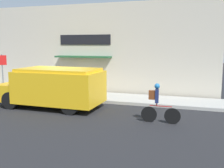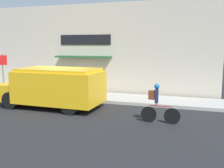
{
  "view_description": "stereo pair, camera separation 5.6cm",
  "coord_description": "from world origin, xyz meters",
  "px_view_note": "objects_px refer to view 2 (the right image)",
  "views": [
    {
      "loc": [
        6.91,
        -12.8,
        3.1
      ],
      "look_at": [
        2.83,
        -0.2,
        1.1
      ],
      "focal_mm": 42.0,
      "sensor_mm": 36.0,
      "label": 1
    },
    {
      "loc": [
        6.96,
        -12.79,
        3.1
      ],
      "look_at": [
        2.83,
        -0.2,
        1.1
      ],
      "focal_mm": 42.0,
      "sensor_mm": 36.0,
      "label": 2
    }
  ],
  "objects_px": {
    "school_bus": "(54,87)",
    "cyclist": "(157,104)",
    "stop_sign_post": "(2,67)",
    "trash_bin": "(22,84)"
  },
  "relations": [
    {
      "from": "school_bus",
      "to": "cyclist",
      "type": "xyz_separation_m",
      "value": [
        5.25,
        -1.01,
        -0.26
      ]
    },
    {
      "from": "school_bus",
      "to": "cyclist",
      "type": "bearing_deg",
      "value": -9.92
    },
    {
      "from": "cyclist",
      "to": "trash_bin",
      "type": "distance_m",
      "value": 10.17
    },
    {
      "from": "stop_sign_post",
      "to": "trash_bin",
      "type": "bearing_deg",
      "value": 51.82
    },
    {
      "from": "school_bus",
      "to": "trash_bin",
      "type": "distance_m",
      "value": 5.09
    },
    {
      "from": "school_bus",
      "to": "stop_sign_post",
      "type": "height_order",
      "value": "stop_sign_post"
    },
    {
      "from": "school_bus",
      "to": "cyclist",
      "type": "distance_m",
      "value": 5.35
    },
    {
      "from": "cyclist",
      "to": "trash_bin",
      "type": "bearing_deg",
      "value": 156.3
    },
    {
      "from": "trash_bin",
      "to": "cyclist",
      "type": "bearing_deg",
      "value": -23.1
    },
    {
      "from": "stop_sign_post",
      "to": "cyclist",
      "type": "bearing_deg",
      "value": -17.02
    }
  ]
}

